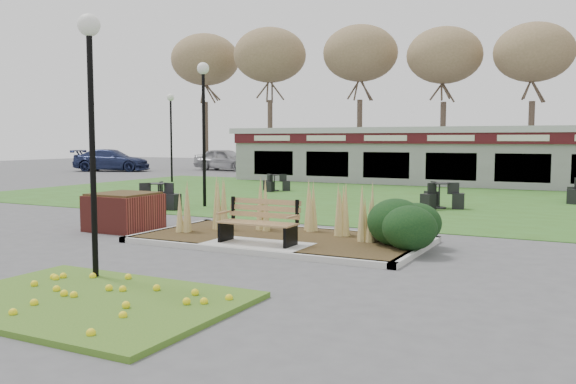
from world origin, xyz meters
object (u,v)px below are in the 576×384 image
at_px(park_bench, 260,221).
at_px(food_pavilion, 457,156).
at_px(lamp_post_near_left, 91,88).
at_px(bistro_set_d, 439,200).
at_px(lamp_post_mid_left, 203,102).
at_px(bistro_set_a, 274,185).
at_px(car_blue, 112,160).
at_px(car_silver, 225,159).
at_px(bistro_set_b, 159,200).
at_px(car_black, 335,164).
at_px(lamp_post_far_left, 171,118).
at_px(brick_planter, 124,211).

xyz_separation_m(park_bench, food_pavilion, (0.00, 19.71, 0.89)).
distance_m(lamp_post_near_left, bistro_set_d, 13.42).
xyz_separation_m(lamp_post_mid_left, bistro_set_a, (-0.83, 6.54, -3.29)).
bearing_deg(car_blue, bistro_set_d, -135.60).
relative_size(lamp_post_near_left, bistro_set_a, 3.19).
xyz_separation_m(bistro_set_a, car_silver, (-11.78, 14.17, 0.55)).
bearing_deg(bistro_set_b, bistro_set_a, 89.37).
distance_m(park_bench, bistro_set_b, 8.09).
xyz_separation_m(lamp_post_mid_left, bistro_set_d, (7.24, 3.08, -3.24)).
bearing_deg(bistro_set_a, car_black, 102.18).
relative_size(lamp_post_near_left, car_black, 1.07).
distance_m(park_bench, lamp_post_mid_left, 8.77).
xyz_separation_m(park_bench, car_black, (-9.51, 26.75, 0.07)).
height_order(car_silver, car_blue, car_silver).
height_order(bistro_set_b, car_silver, car_silver).
relative_size(bistro_set_b, car_silver, 0.34).
height_order(lamp_post_far_left, bistro_set_d, lamp_post_far_left).
relative_size(brick_planter, food_pavilion, 0.06).
bearing_deg(car_silver, bistro_set_a, -140.45).
bearing_deg(bistro_set_d, lamp_post_far_left, 159.34).
distance_m(lamp_post_near_left, bistro_set_b, 10.57).
xyz_separation_m(lamp_post_near_left, car_blue, (-23.90, 25.78, -2.33)).
xyz_separation_m(lamp_post_near_left, bistro_set_b, (-5.61, 8.50, -2.81)).
bearing_deg(park_bench, car_blue, 138.42).
bearing_deg(bistro_set_b, lamp_post_far_left, 126.01).
xyz_separation_m(park_bench, bistro_set_a, (-6.46, 12.59, -0.33)).
xyz_separation_m(lamp_post_near_left, car_silver, (-17.31, 30.50, -2.31)).
height_order(lamp_post_far_left, car_blue, lamp_post_far_left).
height_order(lamp_post_mid_left, car_black, lamp_post_mid_left).
height_order(food_pavilion, bistro_set_b, food_pavilion).
height_order(lamp_post_mid_left, car_blue, lamp_post_mid_left).
xyz_separation_m(brick_planter, car_black, (-5.11, 26.00, 0.18)).
bearing_deg(car_blue, brick_planter, -155.75).
bearing_deg(car_blue, lamp_post_near_left, -156.75).
relative_size(brick_planter, car_blue, 0.28).
distance_m(food_pavilion, lamp_post_far_left, 14.90).
bearing_deg(food_pavilion, lamp_post_far_left, -161.43).
height_order(brick_planter, bistro_set_a, brick_planter).
height_order(food_pavilion, bistro_set_d, food_pavilion).
xyz_separation_m(park_bench, lamp_post_near_left, (-0.93, -3.75, 2.53)).
relative_size(bistro_set_a, bistro_set_b, 0.84).
distance_m(lamp_post_far_left, car_blue, 13.17).
height_order(park_bench, brick_planter, park_bench).
distance_m(park_bench, brick_planter, 4.47).
bearing_deg(bistro_set_b, car_black, 97.69).
height_order(bistro_set_b, car_blue, car_blue).
relative_size(park_bench, lamp_post_mid_left, 0.35).
bearing_deg(brick_planter, park_bench, -9.69).
bearing_deg(bistro_set_a, brick_planter, -80.14).
distance_m(lamp_post_near_left, bistro_set_a, 17.48).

